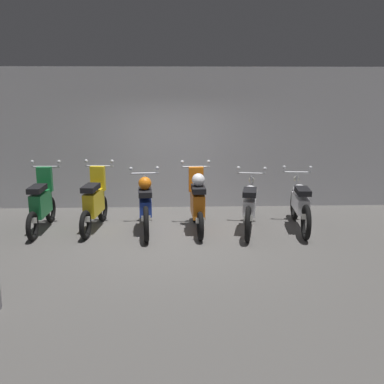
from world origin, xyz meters
name	(u,v)px	position (x,y,z in m)	size (l,w,h in m)	color
ground_plane	(171,238)	(0.00, 0.00, 0.00)	(80.00, 80.00, 0.00)	#565451
back_wall	(172,138)	(0.00, 2.41, 1.55)	(16.00, 0.30, 3.11)	#ADADB2
motorbike_slot_0	(42,203)	(-2.46, 0.59, 0.53)	(0.59, 1.68, 1.29)	black
motorbike_slot_1	(94,202)	(-1.47, 0.64, 0.53)	(0.59, 1.68, 1.29)	black
motorbike_slot_2	(145,204)	(-0.49, 0.49, 0.53)	(0.59, 1.95, 1.15)	black
motorbike_slot_3	(197,202)	(0.49, 0.47, 0.57)	(0.59, 1.68, 1.29)	black
motorbike_slot_4	(250,205)	(1.48, 0.44, 0.49)	(0.63, 1.93, 1.15)	black
motorbike_slot_5	(300,204)	(2.47, 0.51, 0.49)	(0.59, 1.95, 1.15)	black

